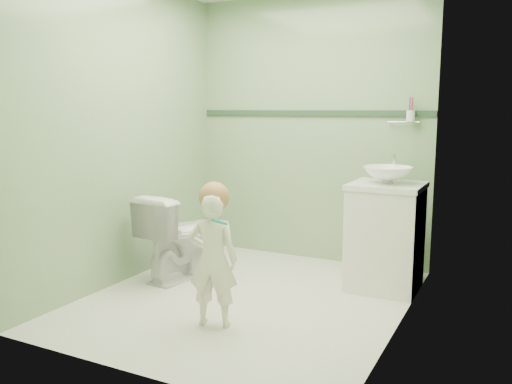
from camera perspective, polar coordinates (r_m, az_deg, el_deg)
The scene contains 12 objects.
ground at distance 3.97m, azimuth -1.00°, elevation -11.48°, with size 2.50×2.50×0.00m, color white.
room_shell at distance 3.73m, azimuth -1.05°, elevation 6.06°, with size 2.50×2.54×2.40m.
trim_stripe at distance 4.85m, azimuth 5.88°, elevation 8.47°, with size 2.20×0.02×0.05m, color #28432F.
vanity at distance 4.21m, azimuth 13.76°, elevation -4.88°, with size 0.52×0.50×0.80m, color silver.
counter at distance 4.13m, azimuth 13.98°, elevation 0.65°, with size 0.54×0.52×0.04m, color white.
basin at distance 4.12m, azimuth 14.02°, elevation 1.81°, with size 0.37×0.37×0.13m, color white.
faucet at distance 4.29m, azimuth 14.62°, elevation 3.14°, with size 0.03×0.13×0.18m.
cup_holder at distance 4.55m, azimuth 16.27°, elevation 7.91°, with size 0.26×0.07×0.21m.
toilet at distance 4.41m, azimuth -8.34°, elevation -4.69°, with size 0.40×0.70×0.71m, color white.
toddler at distance 3.40m, azimuth -4.67°, elevation -7.30°, with size 0.32×0.21×0.87m, color white.
hair_cap at distance 3.33m, azimuth -4.54°, elevation -0.54°, with size 0.19×0.19×0.19m, color #AB7645.
teal_toothbrush at distance 3.20m, azimuth -4.05°, elevation -3.15°, with size 0.10×0.14×0.08m.
Camera 1 is at (1.74, -3.29, 1.39)m, focal length 37.05 mm.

